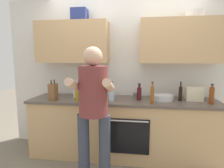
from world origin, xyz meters
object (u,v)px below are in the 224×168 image
object	(u,v)px
cup_stoneware	(136,96)
mixing_bowl	(163,97)
bottle_juice	(102,93)
knife_block	(53,92)
bottle_soy	(180,93)
bottle_wine	(139,93)
bottle_water	(111,93)
bottle_syrup	(152,94)
grocery_bag_produce	(80,92)
person_standing	(93,105)
bottle_oil	(77,95)
grocery_bag_rice	(194,94)
bottle_vinegar	(212,95)

from	to	relation	value
cup_stoneware	mixing_bowl	bearing A→B (deg)	-9.03
bottle_juice	knife_block	world-z (taller)	knife_block
cup_stoneware	bottle_soy	bearing A→B (deg)	-5.99
bottle_wine	bottle_water	world-z (taller)	bottle_water
bottle_water	bottle_syrup	bearing A→B (deg)	-6.56
bottle_syrup	cup_stoneware	bearing A→B (deg)	128.69
bottle_wine	bottle_syrup	bearing A→B (deg)	-45.59
bottle_juice	mixing_bowl	bearing A→B (deg)	2.63
bottle_water	bottle_juice	bearing A→B (deg)	143.80
bottle_soy	grocery_bag_produce	size ratio (longest dim) A/B	1.38
mixing_bowl	bottle_juice	bearing A→B (deg)	-177.37
person_standing	bottle_oil	size ratio (longest dim) A/B	7.77
bottle_syrup	mixing_bowl	distance (m)	0.30
person_standing	mixing_bowl	bearing A→B (deg)	39.34
grocery_bag_rice	bottle_soy	bearing A→B (deg)	-165.66
person_standing	bottle_soy	distance (m)	1.35
cup_stoneware	mixing_bowl	distance (m)	0.41
bottle_oil	bottle_water	distance (m)	0.51
bottle_syrup	bottle_water	world-z (taller)	bottle_syrup
bottle_syrup	bottle_vinegar	size ratio (longest dim) A/B	1.08
bottle_juice	bottle_soy	world-z (taller)	bottle_soy
bottle_wine	bottle_oil	size ratio (longest dim) A/B	1.18
knife_block	grocery_bag_rice	xyz separation A→B (m)	(2.10, 0.23, -0.02)
bottle_oil	knife_block	distance (m)	0.38
person_standing	bottle_water	bearing A→B (deg)	76.98
cup_stoneware	mixing_bowl	xyz separation A→B (m)	(0.41, -0.07, -0.00)
mixing_bowl	bottle_water	bearing A→B (deg)	-168.35
bottle_water	grocery_bag_rice	distance (m)	1.23
bottle_water	mixing_bowl	xyz separation A→B (m)	(0.76, 0.16, -0.08)
mixing_bowl	grocery_bag_produce	xyz separation A→B (m)	(-1.30, 0.07, 0.03)
bottle_water	grocery_bag_produce	world-z (taller)	bottle_water
bottle_syrup	grocery_bag_rice	bearing A→B (deg)	23.34
bottle_water	bottle_vinegar	bearing A→B (deg)	0.36
bottle_juice	grocery_bag_rice	distance (m)	1.37
bottle_water	knife_block	size ratio (longest dim) A/B	0.97
bottle_syrup	bottle_vinegar	distance (m)	0.80
bottle_wine	mixing_bowl	size ratio (longest dim) A/B	0.86
bottle_wine	bottle_vinegar	bearing A→B (deg)	-6.10
grocery_bag_produce	grocery_bag_rice	xyz separation A→B (m)	(1.75, -0.02, 0.03)
bottle_vinegar	bottle_oil	bearing A→B (deg)	-177.68
bottle_soy	cup_stoneware	size ratio (longest dim) A/B	3.01
person_standing	bottle_syrup	world-z (taller)	person_standing
bottle_oil	bottle_water	size ratio (longest dim) A/B	0.73
bottle_water	cup_stoneware	size ratio (longest dim) A/B	3.11
bottle_syrup	bottle_soy	bearing A→B (deg)	27.36
grocery_bag_produce	grocery_bag_rice	bearing A→B (deg)	-0.69
bottle_wine	cup_stoneware	size ratio (longest dim) A/B	2.68
bottle_wine	grocery_bag_rice	size ratio (longest dim) A/B	1.06
cup_stoneware	bottle_oil	bearing A→B (deg)	-161.33
bottle_juice	bottle_water	world-z (taller)	bottle_water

